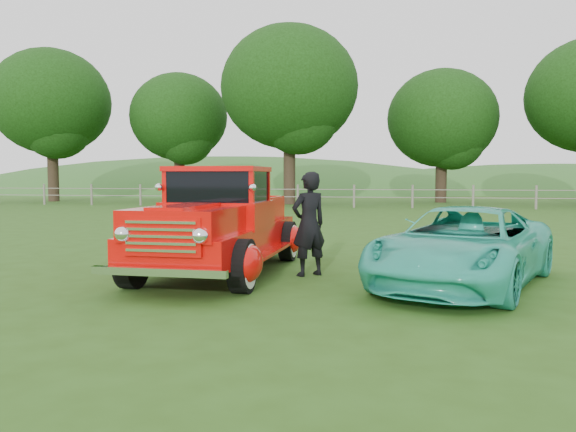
% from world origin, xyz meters
% --- Properties ---
extents(ground, '(140.00, 140.00, 0.00)m').
position_xyz_m(ground, '(0.00, 0.00, 0.00)').
color(ground, '#2A4E14').
rests_on(ground, ground).
extents(distant_hills, '(116.00, 60.00, 18.00)m').
position_xyz_m(distant_hills, '(-4.08, 59.46, -4.55)').
color(distant_hills, '#316A27').
rests_on(distant_hills, ground).
extents(fence_line, '(48.00, 0.12, 1.20)m').
position_xyz_m(fence_line, '(0.00, 22.00, 0.60)').
color(fence_line, slate).
rests_on(fence_line, ground).
extents(tree_far_west, '(7.60, 7.60, 9.93)m').
position_xyz_m(tree_far_west, '(-20.00, 26.00, 6.49)').
color(tree_far_west, black).
rests_on(tree_far_west, ground).
extents(tree_mid_west, '(6.40, 6.40, 8.46)m').
position_xyz_m(tree_mid_west, '(-12.00, 28.00, 5.55)').
color(tree_mid_west, black).
rests_on(tree_mid_west, ground).
extents(tree_near_west, '(8.00, 8.00, 10.42)m').
position_xyz_m(tree_near_west, '(-4.00, 25.00, 6.80)').
color(tree_near_west, black).
rests_on(tree_near_west, ground).
extents(tree_near_east, '(6.80, 6.80, 8.33)m').
position_xyz_m(tree_near_east, '(5.00, 29.00, 5.25)').
color(tree_near_east, black).
rests_on(tree_near_east, ground).
extents(red_pickup, '(2.30, 5.02, 1.78)m').
position_xyz_m(red_pickup, '(-0.89, 1.40, 0.80)').
color(red_pickup, black).
rests_on(red_pickup, ground).
extents(teal_sedan, '(3.39, 4.63, 1.17)m').
position_xyz_m(teal_sedan, '(2.99, 0.96, 0.58)').
color(teal_sedan, '#2EBB9F').
rests_on(teal_sedan, ground).
extents(man, '(0.73, 0.71, 1.70)m').
position_xyz_m(man, '(0.61, 1.40, 0.85)').
color(man, black).
rests_on(man, ground).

